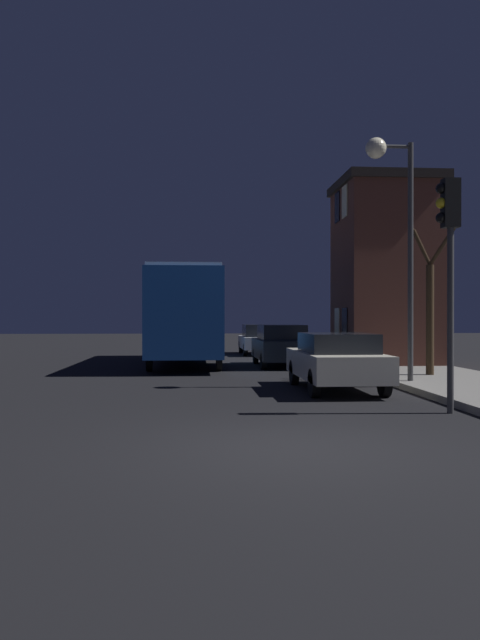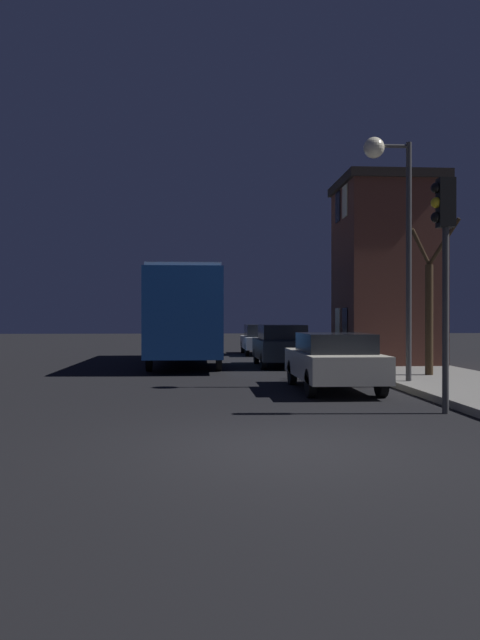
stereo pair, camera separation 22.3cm
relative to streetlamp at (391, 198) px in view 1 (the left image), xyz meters
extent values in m
plane|color=black|center=(-3.66, -7.01, -4.80)|extent=(120.00, 120.00, 0.00)
cube|color=brown|center=(1.87, 6.41, -1.53)|extent=(3.21, 3.51, 6.24)
cube|color=black|center=(1.87, 6.41, 1.74)|extent=(3.45, 3.75, 0.30)
cube|color=black|center=(0.24, 5.85, -3.25)|extent=(0.03, 0.70, 1.10)
cube|color=beige|center=(0.24, 6.97, -3.25)|extent=(0.03, 0.70, 1.10)
cube|color=beige|center=(0.24, 5.85, 0.99)|extent=(0.03, 0.70, 1.10)
cube|color=black|center=(0.24, 6.97, 0.99)|extent=(0.03, 0.70, 1.10)
cylinder|color=#38383A|center=(0.50, 0.00, -1.62)|extent=(0.14, 0.14, 6.05)
cylinder|color=#38383A|center=(0.05, 0.00, 1.30)|extent=(0.90, 0.09, 0.09)
sphere|color=#F4EAC6|center=(-0.40, 0.00, 1.25)|extent=(0.53, 0.53, 0.53)
cylinder|color=#38383A|center=(-0.30, -4.33, -3.09)|extent=(0.12, 0.12, 3.42)
cube|color=black|center=(-0.30, -4.33, -0.94)|extent=(0.30, 0.24, 0.90)
sphere|color=black|center=(-0.48, -4.33, -0.67)|extent=(0.20, 0.20, 0.20)
sphere|color=yellow|center=(-0.48, -4.33, -0.94)|extent=(0.20, 0.20, 0.20)
sphere|color=black|center=(-0.48, -4.33, -1.21)|extent=(0.20, 0.20, 0.20)
cylinder|color=#382819|center=(1.63, 1.60, -3.10)|extent=(0.22, 0.22, 3.09)
cylinder|color=#382819|center=(1.46, 1.85, -1.02)|extent=(0.47, 0.63, 1.12)
cylinder|color=#382819|center=(2.01, 1.89, -1.16)|extent=(0.85, 0.69, 0.86)
cylinder|color=#382819|center=(1.38, 1.57, -1.07)|extent=(0.59, 0.16, 1.01)
cylinder|color=#382819|center=(1.95, 1.33, -0.95)|extent=(0.77, 0.69, 1.28)
cube|color=#194793|center=(-5.30, 8.39, -2.90)|extent=(2.46, 10.29, 2.85)
cube|color=black|center=(-5.30, 8.39, -2.38)|extent=(2.48, 9.47, 1.03)
cube|color=#B2B2B2|center=(-5.30, 8.39, -1.41)|extent=(2.33, 9.77, 0.12)
cylinder|color=black|center=(-4.16, 11.74, -4.32)|extent=(0.18, 0.96, 0.96)
cylinder|color=black|center=(-6.44, 11.74, -4.32)|extent=(0.18, 0.96, 0.96)
cylinder|color=black|center=(-4.16, 5.05, -4.32)|extent=(0.18, 0.96, 0.96)
cylinder|color=black|center=(-6.44, 5.05, -4.32)|extent=(0.18, 0.96, 0.96)
cube|color=beige|center=(-1.58, -0.58, -4.18)|extent=(1.76, 4.18, 0.61)
cube|color=black|center=(-1.58, -0.79, -3.64)|extent=(1.55, 2.17, 0.46)
cylinder|color=black|center=(-0.79, 0.78, -4.48)|extent=(0.18, 0.64, 0.64)
cylinder|color=black|center=(-2.37, 0.78, -4.48)|extent=(0.18, 0.64, 0.64)
cylinder|color=black|center=(-0.79, -1.94, -4.48)|extent=(0.18, 0.64, 0.64)
cylinder|color=black|center=(-2.37, -1.94, -4.48)|extent=(0.18, 0.64, 0.64)
cube|color=black|center=(-1.85, 6.88, -4.17)|extent=(1.73, 4.13, 0.68)
cube|color=black|center=(-1.85, 6.68, -3.57)|extent=(1.53, 2.15, 0.53)
cylinder|color=black|center=(-1.07, 8.22, -4.52)|extent=(0.18, 0.57, 0.57)
cylinder|color=black|center=(-2.63, 8.22, -4.52)|extent=(0.18, 0.57, 0.57)
cylinder|color=black|center=(-1.07, 5.54, -4.52)|extent=(0.18, 0.57, 0.57)
cylinder|color=black|center=(-2.63, 5.54, -4.52)|extent=(0.18, 0.57, 0.57)
cube|color=#B7BABF|center=(-1.79, 14.14, -4.23)|extent=(1.85, 4.10, 0.56)
cube|color=black|center=(-1.79, 13.94, -3.66)|extent=(1.63, 2.13, 0.57)
cylinder|color=black|center=(-0.96, 15.47, -4.51)|extent=(0.18, 0.59, 0.59)
cylinder|color=black|center=(-2.63, 15.47, -4.51)|extent=(0.18, 0.59, 0.59)
cylinder|color=black|center=(-0.96, 12.81, -4.51)|extent=(0.18, 0.59, 0.59)
cylinder|color=black|center=(-2.63, 12.81, -4.51)|extent=(0.18, 0.59, 0.59)
camera|label=1|loc=(-5.03, -15.46, -3.04)|focal=35.00mm
camera|label=2|loc=(-4.81, -15.47, -3.04)|focal=35.00mm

